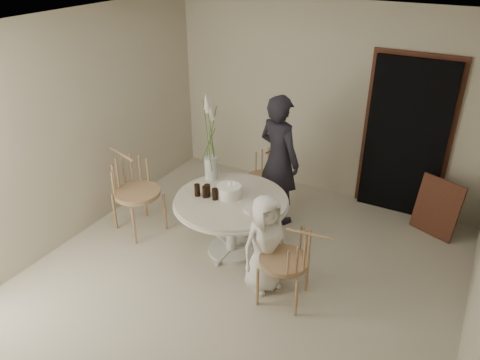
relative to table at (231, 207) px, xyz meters
The scene contains 18 objects.
ground 0.75m from the table, 35.54° to the right, with size 4.50×4.50×0.00m, color beige.
room_shell 1.09m from the table, 35.54° to the right, with size 4.50×4.50×4.50m.
doorway 2.49m from the table, 52.29° to the left, with size 1.00×0.10×2.10m, color black.
door_trim 2.53m from the table, 52.85° to the left, with size 1.12×0.03×2.22m, color brown.
table is the anchor object (origin of this frame).
picture_frame 2.62m from the table, 37.53° to the left, with size 0.56×0.04×0.75m, color brown.
chair_far 1.19m from the table, 93.53° to the left, with size 0.53×0.56×0.86m.
chair_right 1.09m from the table, 23.82° to the right, with size 0.57×0.53×0.89m.
chair_left 1.40m from the table, behind, with size 0.70×0.67×1.00m.
girl 0.99m from the table, 80.46° to the left, with size 0.63×0.41×1.72m, color black.
boy 0.74m from the table, 31.51° to the right, with size 0.54×0.35×1.11m, color white.
birthday_cake 0.19m from the table, 140.93° to the left, with size 0.28×0.28×0.18m.
cola_tumbler_a 0.33m from the table, 161.62° to the right, with size 0.07×0.07×0.15m, color black.
cola_tumbler_b 0.26m from the table, 145.90° to the right, with size 0.06×0.06×0.14m, color black.
cola_tumbler_c 0.44m from the table, 161.65° to the right, with size 0.07×0.07×0.14m, color black.
cola_tumbler_d 0.35m from the table, 158.31° to the right, with size 0.06×0.06×0.14m, color black.
plate_stack 0.38m from the table, 21.47° to the right, with size 0.18×0.18×0.04m, color silver.
flower_vase 0.74m from the table, 145.86° to the left, with size 0.16×0.16×1.09m.
Camera 1 is at (1.96, -3.75, 3.42)m, focal length 35.00 mm.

